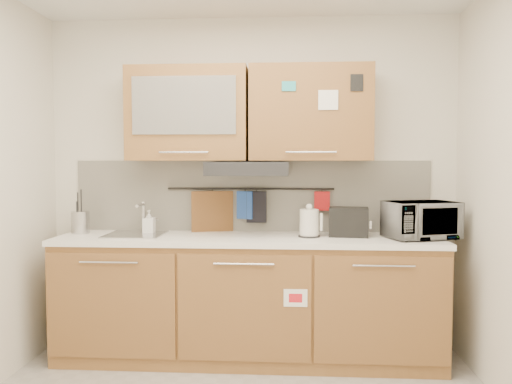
# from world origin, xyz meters

# --- Properties ---
(wall_back) EXTENTS (3.20, 0.00, 3.20)m
(wall_back) POSITION_xyz_m (0.00, 1.50, 1.30)
(wall_back) COLOR silver
(wall_back) RESTS_ON ground
(base_cabinet) EXTENTS (2.80, 0.64, 0.88)m
(base_cabinet) POSITION_xyz_m (0.00, 1.19, 0.41)
(base_cabinet) COLOR #A06838
(base_cabinet) RESTS_ON floor
(countertop) EXTENTS (2.82, 0.62, 0.04)m
(countertop) POSITION_xyz_m (0.00, 1.19, 0.90)
(countertop) COLOR white
(countertop) RESTS_ON base_cabinet
(backsplash) EXTENTS (2.80, 0.02, 0.56)m
(backsplash) POSITION_xyz_m (0.00, 1.49, 1.20)
(backsplash) COLOR silver
(backsplash) RESTS_ON countertop
(upper_cabinets) EXTENTS (1.82, 0.37, 0.70)m
(upper_cabinets) POSITION_xyz_m (-0.00, 1.32, 1.83)
(upper_cabinets) COLOR #A06838
(upper_cabinets) RESTS_ON wall_back
(range_hood) EXTENTS (0.60, 0.46, 0.10)m
(range_hood) POSITION_xyz_m (0.00, 1.25, 1.42)
(range_hood) COLOR black
(range_hood) RESTS_ON upper_cabinets
(sink) EXTENTS (0.42, 0.40, 0.26)m
(sink) POSITION_xyz_m (-0.85, 1.21, 0.92)
(sink) COLOR silver
(sink) RESTS_ON countertop
(utensil_rail) EXTENTS (1.30, 0.02, 0.02)m
(utensil_rail) POSITION_xyz_m (0.00, 1.45, 1.26)
(utensil_rail) COLOR black
(utensil_rail) RESTS_ON backsplash
(utensil_crock) EXTENTS (0.18, 0.18, 0.34)m
(utensil_crock) POSITION_xyz_m (-1.30, 1.27, 1.01)
(utensil_crock) COLOR #AFAEB3
(utensil_crock) RESTS_ON countertop
(kettle) EXTENTS (0.18, 0.16, 0.24)m
(kettle) POSITION_xyz_m (0.45, 1.19, 1.02)
(kettle) COLOR silver
(kettle) RESTS_ON countertop
(toaster) EXTENTS (0.30, 0.20, 0.22)m
(toaster) POSITION_xyz_m (0.74, 1.24, 1.03)
(toaster) COLOR black
(toaster) RESTS_ON countertop
(microwave) EXTENTS (0.56, 0.46, 0.27)m
(microwave) POSITION_xyz_m (1.25, 1.17, 1.05)
(microwave) COLOR #999999
(microwave) RESTS_ON countertop
(soap_bottle) EXTENTS (0.08, 0.08, 0.18)m
(soap_bottle) POSITION_xyz_m (-0.77, 1.29, 1.01)
(soap_bottle) COLOR #999999
(soap_bottle) RESTS_ON countertop
(cutting_board) EXTENTS (0.32, 0.10, 0.41)m
(cutting_board) POSITION_xyz_m (-0.30, 1.44, 1.04)
(cutting_board) COLOR brown
(cutting_board) RESTS_ON utensil_rail
(oven_mitt) EXTENTS (0.13, 0.08, 0.22)m
(oven_mitt) POSITION_xyz_m (-0.04, 1.44, 1.13)
(oven_mitt) COLOR #21469B
(oven_mitt) RESTS_ON utensil_rail
(dark_pouch) EXTENTS (0.16, 0.05, 0.25)m
(dark_pouch) POSITION_xyz_m (0.05, 1.44, 1.12)
(dark_pouch) COLOR black
(dark_pouch) RESTS_ON utensil_rail
(pot_holder) EXTENTS (0.12, 0.03, 0.15)m
(pot_holder) POSITION_xyz_m (0.56, 1.44, 1.17)
(pot_holder) COLOR #AA1618
(pot_holder) RESTS_ON utensil_rail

